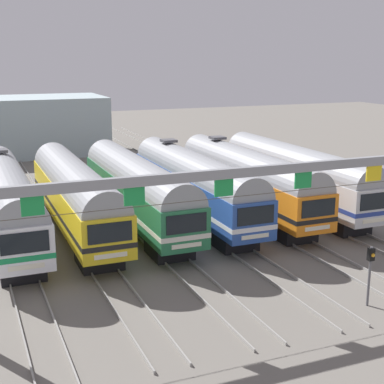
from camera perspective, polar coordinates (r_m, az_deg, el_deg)
The scene contains 10 objects.
ground_plane at distance 39.53m, azimuth -2.61°, elevation -3.11°, with size 160.00×160.00×0.00m, color slate.
track_bed at distance 55.34m, azimuth -8.58°, elevation 1.69°, with size 22.20×70.00×0.15m.
commuter_train_white at distance 36.78m, azimuth -18.00°, elevation -0.71°, with size 2.88×18.06×5.05m.
commuter_train_yellow at distance 37.27m, azimuth -11.67°, elevation -0.14°, with size 2.88×18.06×4.77m.
commuter_train_green at distance 38.21m, azimuth -5.57°, elevation 0.42°, with size 2.88×18.06×4.77m.
commuter_train_blue at distance 39.57m, azimuth 0.17°, elevation 0.95°, with size 2.88×18.06×5.05m.
commuter_train_orange at distance 41.29m, azimuth 5.49°, elevation 1.42°, with size 2.88×18.06×5.05m.
commuter_train_silver at distance 43.34m, azimuth 10.34°, elevation 1.84°, with size 2.88×18.06×4.77m.
catenary_gantry at distance 26.25m, azimuth 7.29°, elevation 0.26°, with size 25.93×0.44×6.97m.
yard_signal_mast at distance 27.41m, azimuth 17.49°, elevation -7.00°, with size 0.28×0.35×2.87m.
Camera 1 is at (-12.70, -35.67, 11.37)m, focal length 53.07 mm.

